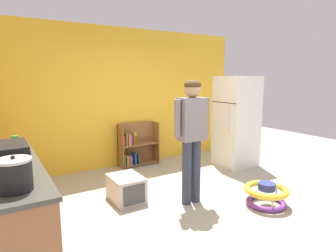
% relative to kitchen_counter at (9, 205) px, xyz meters
% --- Properties ---
extents(ground_plane, '(12.00, 12.00, 0.00)m').
position_rel_kitchen_counter_xyz_m(ground_plane, '(2.20, -0.28, -0.45)').
color(ground_plane, '#A8A18C').
rests_on(ground_plane, ground).
extents(back_wall, '(5.20, 0.06, 2.70)m').
position_rel_kitchen_counter_xyz_m(back_wall, '(2.20, 2.05, 0.90)').
color(back_wall, yellow).
rests_on(back_wall, ground).
extents(kitchen_counter, '(0.65, 2.32, 0.90)m').
position_rel_kitchen_counter_xyz_m(kitchen_counter, '(0.00, 0.00, 0.00)').
color(kitchen_counter, '#975E3A').
rests_on(kitchen_counter, ground).
extents(refrigerator, '(0.73, 0.68, 1.78)m').
position_rel_kitchen_counter_xyz_m(refrigerator, '(4.06, 0.83, 0.44)').
color(refrigerator, white).
rests_on(refrigerator, ground).
extents(bookshelf, '(0.80, 0.28, 0.85)m').
position_rel_kitchen_counter_xyz_m(bookshelf, '(2.33, 1.87, -0.08)').
color(bookshelf, brown).
rests_on(bookshelf, ground).
extents(standing_person, '(0.57, 0.23, 1.73)m').
position_rel_kitchen_counter_xyz_m(standing_person, '(2.24, -0.15, 0.60)').
color(standing_person, '#343B51').
rests_on(standing_person, ground).
extents(baby_walker, '(0.60, 0.60, 0.32)m').
position_rel_kitchen_counter_xyz_m(baby_walker, '(3.07, -0.77, -0.29)').
color(baby_walker, purple).
rests_on(baby_walker, ground).
extents(pet_carrier, '(0.42, 0.55, 0.36)m').
position_rel_kitchen_counter_xyz_m(pet_carrier, '(1.48, 0.40, -0.27)').
color(pet_carrier, beige).
rests_on(pet_carrier, ground).
extents(microwave, '(0.37, 0.48, 0.28)m').
position_rel_kitchen_counter_xyz_m(microwave, '(0.01, -0.40, 0.59)').
color(microwave, black).
rests_on(microwave, kitchen_counter).
extents(crock_pot, '(0.26, 0.26, 0.28)m').
position_rel_kitchen_counter_xyz_m(crock_pot, '(0.04, -0.85, 0.57)').
color(crock_pot, black).
rests_on(crock_pot, kitchen_counter).
extents(banana_bunch, '(0.15, 0.16, 0.04)m').
position_rel_kitchen_counter_xyz_m(banana_bunch, '(0.14, 0.71, 0.48)').
color(banana_bunch, yellow).
rests_on(banana_bunch, kitchen_counter).
extents(white_cup, '(0.08, 0.08, 0.09)m').
position_rel_kitchen_counter_xyz_m(white_cup, '(0.13, 0.23, 0.50)').
color(white_cup, white).
rests_on(white_cup, kitchen_counter).
extents(green_cup, '(0.08, 0.08, 0.09)m').
position_rel_kitchen_counter_xyz_m(green_cup, '(0.17, 0.98, 0.50)').
color(green_cup, green).
rests_on(green_cup, kitchen_counter).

